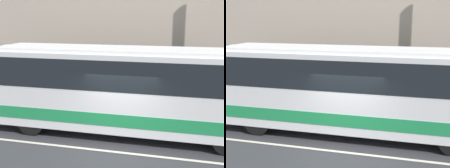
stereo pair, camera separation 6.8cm
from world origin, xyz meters
The scene contains 4 objects.
ground_plane centered at (0.00, 0.00, 0.00)m, with size 60.00×60.00×0.00m, color #333338.
sidewalk centered at (0.00, 5.15, 0.07)m, with size 60.00×2.30×0.15m.
lane_stripe centered at (0.00, 0.00, 0.00)m, with size 54.00×0.14×0.01m.
transit_bus centered at (-0.38, 1.85, 1.84)m, with size 11.05×2.61×3.27m.
Camera 2 is at (2.31, -9.34, 4.49)m, focal length 50.00 mm.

